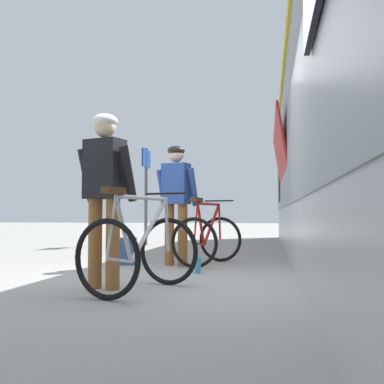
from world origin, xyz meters
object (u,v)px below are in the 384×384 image
(cyclist_near_in_dark, at_px, (105,184))
(cyclist_far_in_blue, at_px, (176,194))
(platform_sign_post, at_px, (146,180))
(bicycle_near_silver, at_px, (140,250))
(water_bottle_near_the_bikes, at_px, (198,265))
(bicycle_far_red, at_px, (208,238))
(backpack_on_platform, at_px, (126,251))

(cyclist_near_in_dark, relative_size, cyclist_far_in_blue, 1.00)
(cyclist_far_in_blue, bearing_deg, platform_sign_post, 110.45)
(bicycle_near_silver, relative_size, water_bottle_near_the_bikes, 5.88)
(bicycle_far_red, xyz_separation_m, backpack_on_platform, (-1.20, -0.18, -0.20))
(bicycle_near_silver, relative_size, platform_sign_post, 0.52)
(bicycle_near_silver, relative_size, backpack_on_platform, 3.11)
(water_bottle_near_the_bikes, bearing_deg, cyclist_far_in_blue, 117.47)
(bicycle_far_red, bearing_deg, cyclist_near_in_dark, -106.81)
(backpack_on_platform, xyz_separation_m, water_bottle_near_the_bikes, (1.21, -0.87, -0.09))
(bicycle_far_red, bearing_deg, platform_sign_post, 116.26)
(bicycle_far_red, bearing_deg, backpack_on_platform, -171.45)
(bicycle_near_silver, height_order, water_bottle_near_the_bikes, bicycle_near_silver)
(cyclist_near_in_dark, xyz_separation_m, bicycle_near_silver, (0.41, -0.12, -0.65))
(bicycle_near_silver, distance_m, platform_sign_post, 7.12)
(backpack_on_platform, relative_size, water_bottle_near_the_bikes, 1.89)
(cyclist_near_in_dark, distance_m, bicycle_far_red, 2.61)
(platform_sign_post, bearing_deg, water_bottle_near_the_bikes, -68.34)
(cyclist_near_in_dark, height_order, backpack_on_platform, cyclist_near_in_dark)
(water_bottle_near_the_bikes, distance_m, platform_sign_post, 5.90)
(water_bottle_near_the_bikes, bearing_deg, backpack_on_platform, 144.20)
(cyclist_far_in_blue, xyz_separation_m, platform_sign_post, (-1.65, 4.42, 0.57))
(cyclist_near_in_dark, relative_size, backpack_on_platform, 4.40)
(cyclist_near_in_dark, height_order, water_bottle_near_the_bikes, cyclist_near_in_dark)
(bicycle_near_silver, bearing_deg, cyclist_near_in_dark, 163.68)
(bicycle_near_silver, height_order, bicycle_far_red, same)
(bicycle_near_silver, bearing_deg, cyclist_far_in_blue, 92.95)
(bicycle_near_silver, height_order, backpack_on_platform, bicycle_near_silver)
(backpack_on_platform, height_order, water_bottle_near_the_bikes, backpack_on_platform)
(platform_sign_post, bearing_deg, backpack_on_platform, -78.58)
(backpack_on_platform, bearing_deg, water_bottle_near_the_bikes, -43.58)
(cyclist_far_in_blue, bearing_deg, water_bottle_near_the_bikes, -62.53)
(water_bottle_near_the_bikes, bearing_deg, platform_sign_post, 111.66)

